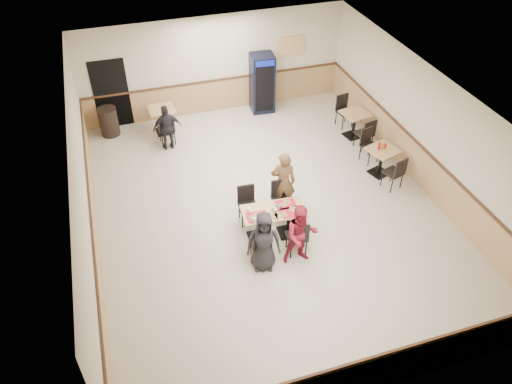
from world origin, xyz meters
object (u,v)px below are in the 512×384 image
object	(u,v)px
trash_bin	(109,122)
diner_woman_left	(264,242)
diner_man_opposite	(283,182)
side_table_near	(382,158)
side_table_far	(355,121)
main_table	(274,219)
lone_diner	(167,128)
diner_woman_right	(301,235)
back_table	(163,117)
pepsi_cooler	(262,83)

from	to	relation	value
trash_bin	diner_woman_left	bearing A→B (deg)	-67.29
diner_man_opposite	side_table_near	world-z (taller)	diner_man_opposite
diner_man_opposite	side_table_far	xyz separation A→B (m)	(3.07, 2.42, -0.30)
side_table_near	side_table_far	distance (m)	1.86
main_table	side_table_far	world-z (taller)	side_table_far
main_table	lone_diner	xyz separation A→B (m)	(-1.63, 4.24, 0.17)
diner_woman_right	back_table	distance (m)	6.29
main_table	back_table	bearing A→B (deg)	111.65
trash_bin	side_table_far	bearing A→B (deg)	-18.40
side_table_far	back_table	world-z (taller)	back_table
lone_diner	main_table	bearing A→B (deg)	107.31
main_table	diner_man_opposite	distance (m)	1.01
diner_woman_left	back_table	bearing A→B (deg)	113.65
main_table	back_table	xyz separation A→B (m)	(-1.63, 5.12, 0.02)
main_table	diner_woman_right	distance (m)	0.95
lone_diner	side_table_near	xyz separation A→B (m)	(5.06, -2.86, -0.17)
diner_woman_right	lone_diner	bearing A→B (deg)	116.78
main_table	pepsi_cooler	xyz separation A→B (m)	(1.54, 5.51, 0.41)
diner_woman_left	diner_man_opposite	distance (m)	1.93
lone_diner	pepsi_cooler	distance (m)	3.42
main_table	pepsi_cooler	bearing A→B (deg)	78.45
diner_woman_left	diner_man_opposite	xyz separation A→B (m)	(1.02, 1.63, 0.08)
pepsi_cooler	trash_bin	world-z (taller)	pepsi_cooler
diner_man_opposite	lone_diner	bearing A→B (deg)	-42.76
side_table_near	pepsi_cooler	bearing A→B (deg)	114.61
back_table	diner_woman_right	bearing A→B (deg)	-72.26
main_table	side_table_far	bearing A→B (deg)	46.13
pepsi_cooler	trash_bin	size ratio (longest dim) A/B	2.14
diner_woman_right	side_table_near	world-z (taller)	diner_woman_right
diner_woman_left	diner_man_opposite	world-z (taller)	diner_man_opposite
lone_diner	diner_woman_right	bearing A→B (deg)	106.87
diner_woman_right	side_table_near	bearing A→B (deg)	41.87
diner_woman_right	trash_bin	xyz separation A→B (m)	(-3.43, 6.34, -0.31)
main_table	trash_bin	world-z (taller)	trash_bin
lone_diner	pepsi_cooler	size ratio (longest dim) A/B	0.74
trash_bin	back_table	bearing A→B (deg)	-13.02
diner_woman_right	pepsi_cooler	world-z (taller)	pepsi_cooler
diner_woman_left	pepsi_cooler	bearing A→B (deg)	85.09
lone_diner	side_table_near	distance (m)	5.81
diner_woman_left	diner_woman_right	world-z (taller)	diner_woman_right
diner_woman_right	back_table	size ratio (longest dim) A/B	1.88
diner_man_opposite	diner_woman_right	bearing A→B (deg)	97.86
diner_woman_right	pepsi_cooler	size ratio (longest dim) A/B	0.81
side_table_far	diner_woman_right	bearing A→B (deg)	-128.67
diner_man_opposite	pepsi_cooler	bearing A→B (deg)	-87.08
diner_man_opposite	side_table_far	distance (m)	3.92
pepsi_cooler	diner_woman_left	bearing A→B (deg)	-103.27
back_table	diner_man_opposite	bearing A→B (deg)	-63.59
main_table	back_table	world-z (taller)	back_table
lone_diner	side_table_far	xyz separation A→B (m)	(5.20, -1.00, -0.16)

